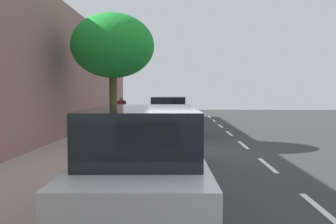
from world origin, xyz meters
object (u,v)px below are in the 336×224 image
pedestrian_on_phone (122,108)px  bicycle_at_curb (162,121)px  parked_sedan_green_mid (163,135)px  street_tree_near_cyclist (113,46)px  parked_suv_dark_blue_second (170,115)px  parked_suv_white_far (144,165)px  cyclist_with_backpack (159,110)px  parked_sedan_black_nearest (172,110)px

pedestrian_on_phone → bicycle_at_curb: bearing=154.3°
parked_sedan_green_mid → street_tree_near_cyclist: bearing=-51.4°
parked_suv_dark_blue_second → parked_sedan_green_mid: 6.40m
parked_suv_white_far → cyclist_with_backpack: bearing=-87.5°
parked_suv_dark_blue_second → bicycle_at_curb: 4.44m
cyclist_with_backpack → street_tree_near_cyclist: 9.04m
cyclist_with_backpack → pedestrian_on_phone: pedestrian_on_phone is taller
bicycle_at_curb → parked_sedan_green_mid: bearing=93.0°
parked_sedan_black_nearest → pedestrian_on_phone: 5.96m
parked_suv_white_far → bicycle_at_curb: 17.28m
cyclist_with_backpack → parked_suv_white_far: bearing=92.5°
parked_sedan_green_mid → bicycle_at_curb: (0.57, -10.75, -0.37)m
parked_suv_dark_blue_second → street_tree_near_cyclist: (2.35, 3.54, 3.16)m
parked_sedan_green_mid → pedestrian_on_phone: bearing=-74.3°
parked_suv_dark_blue_second → pedestrian_on_phone: (3.48, -5.72, 0.14)m
cyclist_with_backpack → parked_sedan_black_nearest: bearing=-97.5°
cyclist_with_backpack → parked_suv_dark_blue_second: bearing=100.3°
parked_suv_dark_blue_second → bicycle_at_curb: size_ratio=2.71×
parked_sedan_black_nearest → parked_suv_white_far: (0.00, 23.52, 0.27)m
cyclist_with_backpack → bicycle_at_curb: bearing=116.6°
pedestrian_on_phone → street_tree_near_cyclist: bearing=97.0°
parked_sedan_green_mid → parked_suv_white_far: bearing=89.7°
cyclist_with_backpack → parked_sedan_green_mid: bearing=94.1°
pedestrian_on_phone → parked_suv_dark_blue_second: bearing=121.3°
bicycle_at_curb → pedestrian_on_phone: size_ratio=1.01×
street_tree_near_cyclist → pedestrian_on_phone: 9.81m
parked_suv_white_far → bicycle_at_curb: (0.54, -17.26, -0.64)m
parked_sedan_black_nearest → parked_suv_dark_blue_second: size_ratio=0.92×
parked_sedan_green_mid → bicycle_at_curb: bearing=-87.0°
parked_sedan_black_nearest → pedestrian_on_phone: size_ratio=2.52×
parked_suv_white_far → parked_sedan_black_nearest: bearing=-90.0°
parked_suv_dark_blue_second → cyclist_with_backpack: (0.87, -4.80, 0.00)m
parked_sedan_black_nearest → parked_suv_white_far: bearing=90.0°
parked_sedan_green_mid → cyclist_with_backpack: cyclist_with_backpack is taller
parked_sedan_green_mid → parked_suv_dark_blue_second: bearing=-90.6°
parked_sedan_green_mid → street_tree_near_cyclist: 5.01m
parked_suv_white_far → bicycle_at_curb: bearing=-88.2°
parked_sedan_black_nearest → parked_sedan_green_mid: size_ratio=1.00×
parked_sedan_black_nearest → street_tree_near_cyclist: 14.73m
parked_sedan_black_nearest → parked_sedan_green_mid: same height
parked_suv_white_far → street_tree_near_cyclist: bearing=-76.5°
bicycle_at_curb → parked_suv_white_far: bearing=91.8°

